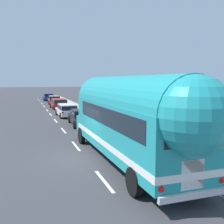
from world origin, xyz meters
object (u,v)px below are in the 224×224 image
object	(u,v)px
car_second	(67,109)
painted_bus	(131,116)
car_fourth	(54,99)
car_fifth	(48,97)
car_third	(59,103)
car_lead	(82,117)

from	to	relation	value
car_second	painted_bus	bearing A→B (deg)	-89.29
car_fourth	car_fifth	xyz separation A→B (m)	(-0.21, 8.13, -0.06)
car_fifth	car_fourth	bearing A→B (deg)	-88.54
car_third	car_fourth	bearing A→B (deg)	88.46
car_second	car_fifth	xyz separation A→B (m)	(0.22, 24.56, -0.05)
car_fourth	car_fifth	world-z (taller)	same
car_lead	car_fourth	xyz separation A→B (m)	(-0.02, 22.38, 0.05)
car_third	painted_bus	bearing A→B (deg)	-90.01
car_fourth	car_fifth	bearing A→B (deg)	91.46
car_lead	painted_bus	bearing A→B (deg)	-91.13
painted_bus	car_fourth	distance (m)	34.12
painted_bus	car_fifth	world-z (taller)	painted_bus
car_second	car_third	world-z (taller)	same
car_second	car_fifth	size ratio (longest dim) A/B	0.99
painted_bus	car_third	distance (m)	26.37
painted_bus	car_fifth	xyz separation A→B (m)	(0.00, 42.21, -1.56)
car_second	car_fifth	world-z (taller)	same
painted_bus	car_second	distance (m)	17.72
car_fourth	car_second	bearing A→B (deg)	-91.50
car_second	car_fourth	distance (m)	16.43
car_fifth	painted_bus	bearing A→B (deg)	-90.01
car_lead	car_second	xyz separation A→B (m)	(-0.45, 5.95, 0.04)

